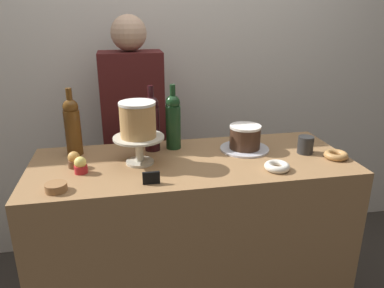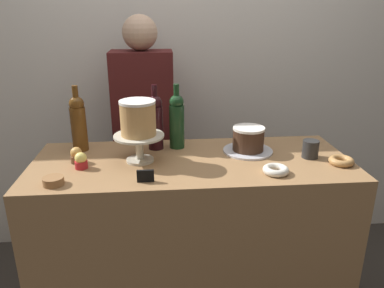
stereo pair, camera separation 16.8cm
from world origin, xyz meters
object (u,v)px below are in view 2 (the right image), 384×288
Objects in this scene: chocolate_round_cake at (248,139)px; barista_figure at (145,143)px; coffee_cup_ceramic at (310,149)px; cupcake_caramel at (76,155)px; cupcake_lemon at (81,161)px; wine_bottle_dark_red at (155,121)px; wine_bottle_amber at (78,122)px; wine_bottle_green at (177,120)px; donut_sugar at (276,170)px; cake_stand_pedestal at (139,143)px; white_layer_cake at (138,118)px; donut_maple at (341,161)px; cookie_stack at (53,181)px; price_sign_chalkboard at (145,176)px.

chocolate_round_cake is 0.10× the size of barista_figure.
barista_figure reaches higher than coffee_cup_ceramic.
cupcake_lemon is at bearing -64.35° from cupcake_caramel.
wine_bottle_dark_red is 1.00× the size of wine_bottle_amber.
wine_bottle_amber is (-0.48, 0.00, 0.00)m from wine_bottle_green.
donut_sugar is at bearing -12.92° from cupcake_caramel.
cupcake_caramel is at bearing 178.25° from cake_stand_pedestal.
barista_figure is at bearing 68.32° from cupcake_lemon.
white_layer_cake is 1.45× the size of donut_maple.
cookie_stack is 0.05× the size of barista_figure.
coffee_cup_ceramic is (1.06, 0.04, 0.01)m from cupcake_lemon.
wine_bottle_dark_red is 0.64m from donut_sugar.
wine_bottle_amber reaches higher than chocolate_round_cake.
cookie_stack is (-1.25, -0.10, 0.00)m from donut_maple.
white_layer_cake is 0.50× the size of wine_bottle_amber.
donut_maple is at bearing -26.40° from chocolate_round_cake.
cookie_stack is at bearing 179.20° from price_sign_chalkboard.
cupcake_lemon is 0.08m from cupcake_caramel.
chocolate_round_cake is 0.30m from coffee_cup_ceramic.
cupcake_caramel is at bearing 173.99° from donut_maple.
chocolate_round_cake is at bearing -11.11° from wine_bottle_dark_red.
cupcake_lemon is 0.66× the size of donut_sugar.
price_sign_chalkboard is (-0.04, -0.39, -0.12)m from wine_bottle_dark_red.
cake_stand_pedestal is at bearing 172.66° from donut_maple.
barista_figure reaches higher than donut_maple.
white_layer_cake is 0.82m from coffee_cup_ceramic.
white_layer_cake is 0.66m from barista_figure.
cake_stand_pedestal is 0.12m from white_layer_cake.
chocolate_round_cake is at bearing 8.06° from cake_stand_pedestal.
cookie_stack is at bearing -146.64° from white_layer_cake.
coffee_cup_ceramic is at bearing -1.81° from cupcake_caramel.
white_layer_cake is 0.31m from cupcake_lemon.
chocolate_round_cake is at bearing 8.06° from white_layer_cake.
wine_bottle_amber reaches higher than price_sign_chalkboard.
white_layer_cake reaches higher than chocolate_round_cake.
price_sign_chalkboard is at bearing -0.80° from cookie_stack.
wine_bottle_green is 2.91× the size of donut_sugar.
price_sign_chalkboard is at bearing -87.64° from barista_figure.
chocolate_round_cake reaches higher than price_sign_chalkboard.
cupcake_caramel reaches higher than cookie_stack.
cupcake_lemon is 1.00× the size of cupcake_caramel.
donut_sugar is (0.51, -0.36, -0.13)m from wine_bottle_dark_red.
wine_bottle_amber is at bearing 173.12° from chocolate_round_cake.
white_layer_cake reaches higher than cupcake_caramel.
white_layer_cake is 0.55m from chocolate_round_cake.
wine_bottle_green is at bearing 162.45° from coffee_cup_ceramic.
donut_maple is at bearing 12.74° from donut_sugar.
cake_stand_pedestal reaches higher than cookie_stack.
chocolate_round_cake is at bearing 102.62° from donut_sugar.
wine_bottle_dark_red and wine_bottle_amber have the same top height.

